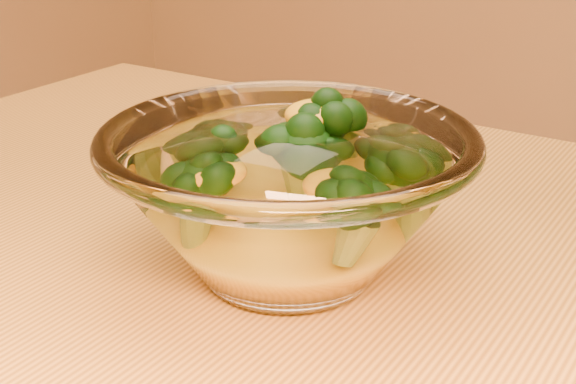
{
  "coord_description": "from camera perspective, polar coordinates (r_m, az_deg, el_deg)",
  "views": [
    {
      "loc": [
        0.18,
        -0.39,
        1.02
      ],
      "look_at": [
        -0.08,
        0.01,
        0.81
      ],
      "focal_mm": 50.0,
      "sensor_mm": 36.0,
      "label": 1
    }
  ],
  "objects": [
    {
      "name": "glass_bowl",
      "position": [
        0.53,
        0.0,
        -0.54
      ],
      "size": [
        0.25,
        0.25,
        0.11
      ],
      "color": "white",
      "rests_on": "table"
    },
    {
      "name": "cheese_sauce",
      "position": [
        0.54,
        0.0,
        -2.81
      ],
      "size": [
        0.13,
        0.13,
        0.04
      ],
      "primitive_type": "ellipsoid",
      "color": "#FBAD15",
      "rests_on": "glass_bowl"
    },
    {
      "name": "broccoli_heap",
      "position": [
        0.53,
        1.19,
        1.87
      ],
      "size": [
        0.16,
        0.16,
        0.09
      ],
      "color": "black",
      "rests_on": "cheese_sauce"
    }
  ]
}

